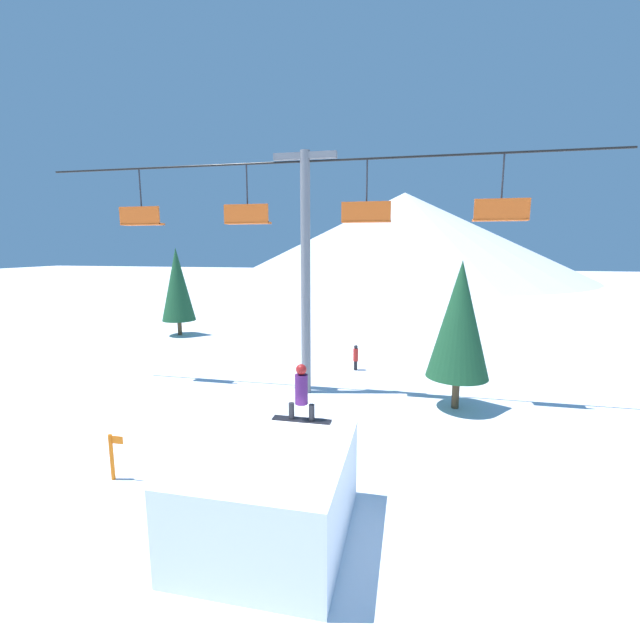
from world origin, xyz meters
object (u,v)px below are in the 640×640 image
Objects in this scene: pine_tree_near at (460,320)px; distant_skier at (356,357)px; snow_ramp at (270,493)px; trail_marker at (112,455)px; snowboarder at (301,393)px.

distant_skier is at bearing 135.70° from pine_tree_near.
pine_tree_near reaches higher than snow_ramp.
snow_ramp is at bearing -14.69° from trail_marker.
pine_tree_near is at bearing 58.34° from snowboarder.
pine_tree_near reaches higher than snowboarder.
pine_tree_near is (4.06, 6.59, 0.73)m from snowboarder.
distant_skier is at bearing 89.39° from snow_ramp.
trail_marker is (-4.83, -0.35, -1.88)m from snowboarder.
pine_tree_near is at bearing 61.96° from snow_ramp.
trail_marker is 11.99m from distant_skier.
trail_marker is 0.98× the size of distant_skier.
snow_ramp is 0.66× the size of pine_tree_near.
snow_ramp is at bearing -118.04° from pine_tree_near.
distant_skier is (-4.20, 4.10, -2.60)m from pine_tree_near.
distant_skier is (4.69, 11.03, 0.01)m from trail_marker.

